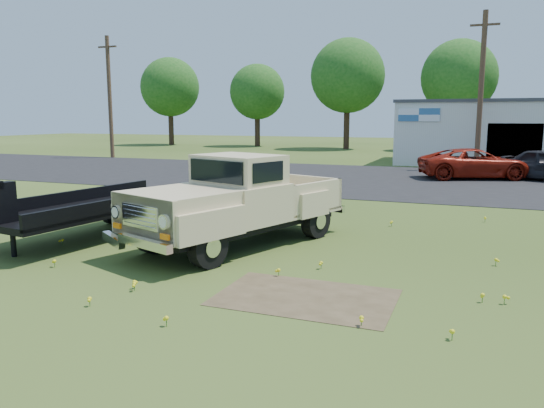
{
  "coord_description": "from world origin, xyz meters",
  "views": [
    {
      "loc": [
        4.13,
        -11.31,
        3.05
      ],
      "look_at": [
        -0.68,
        1.0,
        0.88
      ],
      "focal_mm": 35.0,
      "sensor_mm": 36.0,
      "label": 1
    }
  ],
  "objects": [
    {
      "name": "treeline_b",
      "position": [
        -18.0,
        41.0,
        5.67
      ],
      "size": [
        5.76,
        5.76,
        8.57
      ],
      "color": "#352218",
      "rests_on": "ground"
    },
    {
      "name": "ground",
      "position": [
        0.0,
        0.0,
        0.0
      ],
      "size": [
        140.0,
        140.0,
        0.0
      ],
      "primitive_type": "plane",
      "color": "#314415",
      "rests_on": "ground"
    },
    {
      "name": "commercial_building",
      "position": [
        6.0,
        26.99,
        2.1
      ],
      "size": [
        14.2,
        8.2,
        4.15
      ],
      "color": "silver",
      "rests_on": "ground"
    },
    {
      "name": "vintage_pickup_truck",
      "position": [
        -1.16,
        0.04,
        1.09
      ],
      "size": [
        4.25,
        6.47,
        2.19
      ],
      "primitive_type": null,
      "rotation": [
        0.0,
        0.0,
        -0.35
      ],
      "color": "#C9BB87",
      "rests_on": "ground"
    },
    {
      "name": "dirt_patch_b",
      "position": [
        -2.0,
        3.5,
        0.0
      ],
      "size": [
        2.2,
        1.6,
        0.01
      ],
      "primitive_type": "cube",
      "color": "#443924",
      "rests_on": "ground"
    },
    {
      "name": "red_pickup",
      "position": [
        3.95,
        17.0,
        0.75
      ],
      "size": [
        5.91,
        4.23,
        1.49
      ],
      "primitive_type": "imported",
      "rotation": [
        0.0,
        0.0,
        1.93
      ],
      "color": "maroon",
      "rests_on": "ground"
    },
    {
      "name": "treeline_a",
      "position": [
        -28.0,
        40.0,
        6.3
      ],
      "size": [
        6.4,
        6.4,
        9.52
      ],
      "color": "#352218",
      "rests_on": "ground"
    },
    {
      "name": "utility_pole_mid",
      "position": [
        4.0,
        22.0,
        4.6
      ],
      "size": [
        1.6,
        0.3,
        9.0
      ],
      "color": "#432D1F",
      "rests_on": "ground"
    },
    {
      "name": "treeline_c",
      "position": [
        -8.0,
        39.5,
        6.93
      ],
      "size": [
        7.04,
        7.04,
        10.47
      ],
      "color": "#352218",
      "rests_on": "ground"
    },
    {
      "name": "treeline_d",
      "position": [
        2.0,
        40.5,
        6.62
      ],
      "size": [
        6.72,
        6.72,
        10.0
      ],
      "color": "#352218",
      "rests_on": "ground"
    },
    {
      "name": "asphalt_lot",
      "position": [
        0.0,
        15.0,
        0.0
      ],
      "size": [
        90.0,
        14.0,
        0.02
      ],
      "primitive_type": "cube",
      "color": "black",
      "rests_on": "ground"
    },
    {
      "name": "dirt_patch_a",
      "position": [
        1.5,
        -3.0,
        0.0
      ],
      "size": [
        3.0,
        2.0,
        0.01
      ],
      "primitive_type": "cube",
      "color": "#443924",
      "rests_on": "ground"
    },
    {
      "name": "utility_pole_west",
      "position": [
        -22.0,
        22.0,
        4.6
      ],
      "size": [
        1.6,
        0.3,
        9.0
      ],
      "color": "#432D1F",
      "rests_on": "ground"
    },
    {
      "name": "flatbed_trailer",
      "position": [
        -5.0,
        -0.4,
        0.86
      ],
      "size": [
        3.0,
        6.57,
        1.73
      ],
      "primitive_type": null,
      "rotation": [
        0.0,
        0.0,
        -0.14
      ],
      "color": "black",
      "rests_on": "ground"
    }
  ]
}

